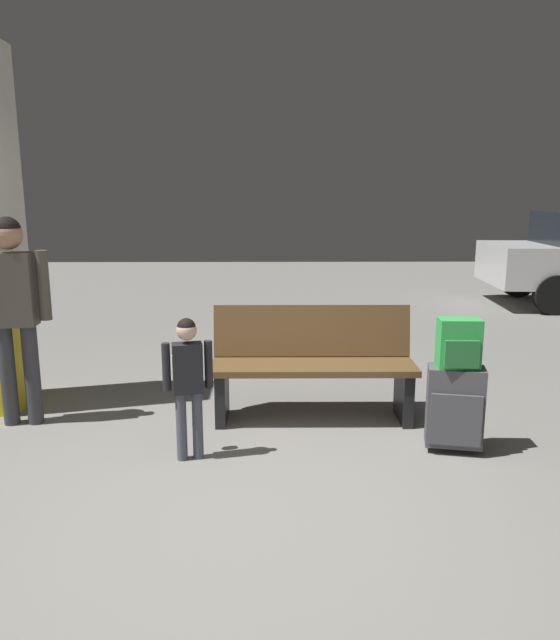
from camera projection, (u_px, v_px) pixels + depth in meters
ground_plane at (256, 347)px, 7.24m from camera, size 18.00×18.00×0.10m
bench at (313, 364)px, 4.73m from camera, size 1.60×0.53×0.89m
suitcase at (455, 407)px, 4.11m from camera, size 0.41×0.29×0.60m
backpack_bright at (459, 344)px, 4.02m from camera, size 0.29×0.20×0.34m
child at (188, 374)px, 3.93m from camera, size 0.33×0.19×0.98m
adult at (13, 299)px, 4.47m from camera, size 0.55×0.22×1.61m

